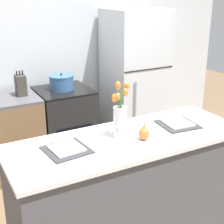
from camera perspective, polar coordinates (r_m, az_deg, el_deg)
name	(u,v)px	position (r m, az deg, el deg)	size (l,w,h in m)	color
back_wall	(41,44)	(4.19, -11.69, 10.95)	(5.20, 0.08, 2.70)	silver
kitchen_island	(127,193)	(2.76, 2.54, -13.32)	(1.80, 0.66, 0.95)	#4C4C51
stove_range	(65,125)	(4.09, -7.78, -2.23)	(0.60, 0.61, 0.89)	black
refrigerator	(134,80)	(4.36, 3.72, 5.28)	(0.68, 0.67, 1.75)	silver
flower_vase	(120,117)	(2.48, 1.34, -0.84)	(0.13, 0.16, 0.41)	silver
pear_figurine	(144,133)	(2.48, 5.34, -3.48)	(0.08, 0.08, 0.14)	#C66B33
plate_setting_left	(67,149)	(2.35, -7.56, -6.16)	(0.31, 0.31, 0.02)	#333338
plate_setting_right	(178,124)	(2.79, 10.88, -1.95)	(0.31, 0.31, 0.02)	#333338
cooking_pot	(62,82)	(3.93, -8.38, 4.92)	(0.28, 0.28, 0.19)	#386093
knife_block	(21,85)	(3.80, -14.93, 4.34)	(0.10, 0.14, 0.27)	#3D3833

